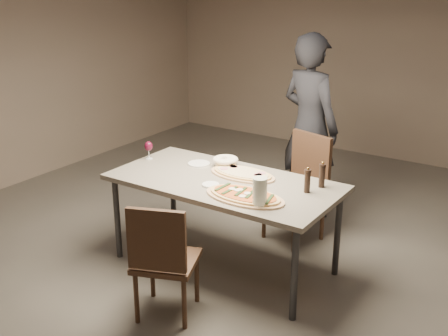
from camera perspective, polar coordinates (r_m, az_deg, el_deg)
The scene contains 14 objects.
room at distance 4.20m, azimuth 0.00°, elevation 7.09°, with size 7.00×7.00×7.00m.
dining_table at distance 4.41m, azimuth 0.00°, elevation -1.92°, with size 1.80×0.90×0.75m.
zucchini_pizza at distance 4.05m, azimuth 2.11°, elevation -2.82°, with size 0.63×0.35×0.05m.
ham_pizza at distance 4.48m, azimuth 1.90°, elevation -0.57°, with size 0.57×0.31×0.04m.
bread_basket at distance 4.68m, azimuth 0.15°, elevation 0.70°, with size 0.21×0.21×0.08m.
oil_dish at distance 4.27m, azimuth -1.37°, elevation -1.71°, with size 0.13×0.13×0.01m.
pepper_mill_left at distance 4.16m, azimuth 8.47°, elevation -1.26°, with size 0.05×0.05×0.20m.
pepper_mill_right at distance 4.28m, azimuth 9.93°, elevation -0.72°, with size 0.05×0.05×0.20m.
carafe at distance 3.87m, azimuth 3.66°, elevation -2.49°, with size 0.10×0.10×0.21m.
wine_glass at distance 4.88m, azimuth -7.67°, elevation 2.16°, with size 0.07×0.07×0.16m.
side_plate at distance 4.74m, azimuth -2.56°, elevation 0.45°, with size 0.19×0.19×0.01m.
chair_near at distance 3.84m, azimuth -6.28°, elevation -8.85°, with size 0.54×0.54×0.87m.
chair_far at distance 5.02m, azimuth 7.88°, elevation -1.33°, with size 0.55×0.55×0.95m.
diner at distance 5.44m, azimuth 8.70°, elevation 4.20°, with size 0.65×0.43×1.78m, color black.
Camera 1 is at (2.27, -3.41, 2.31)m, focal length 45.00 mm.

